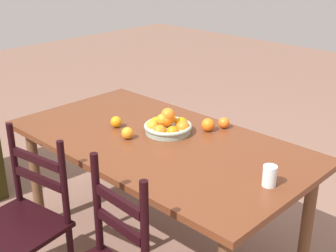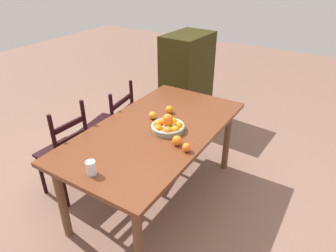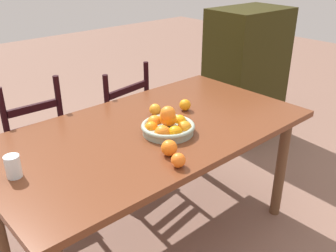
{
  "view_description": "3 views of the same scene",
  "coord_description": "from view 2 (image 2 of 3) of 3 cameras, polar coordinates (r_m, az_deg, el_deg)",
  "views": [
    {
      "loc": [
        -1.66,
        1.64,
        1.79
      ],
      "look_at": [
        0.03,
        -0.11,
        0.8
      ],
      "focal_mm": 48.12,
      "sensor_mm": 36.0,
      "label": 1
    },
    {
      "loc": [
        -1.84,
        -1.27,
        2.03
      ],
      "look_at": [
        0.03,
        -0.11,
        0.8
      ],
      "focal_mm": 32.43,
      "sensor_mm": 36.0,
      "label": 2
    },
    {
      "loc": [
        -1.16,
        -1.43,
        1.64
      ],
      "look_at": [
        0.03,
        -0.11,
        0.8
      ],
      "focal_mm": 40.19,
      "sensor_mm": 36.0,
      "label": 3
    }
  ],
  "objects": [
    {
      "name": "chair_by_cabinet",
      "position": [
        2.95,
        -18.63,
        -5.0
      ],
      "size": [
        0.4,
        0.4,
        0.95
      ],
      "rotation": [
        0.0,
        0.0,
        3.1
      ],
      "color": "black",
      "rests_on": "ground"
    },
    {
      "name": "ground_plane",
      "position": [
        3.02,
        -2.08,
        -12.97
      ],
      "size": [
        12.0,
        12.0,
        0.0
      ],
      "primitive_type": "plane",
      "color": "#815D4E"
    },
    {
      "name": "orange_loose_2",
      "position": [
        2.71,
        -2.9,
        2.02
      ],
      "size": [
        0.07,
        0.07,
        0.07
      ],
      "primitive_type": "sphere",
      "color": "orange",
      "rests_on": "dining_table"
    },
    {
      "name": "dining_table",
      "position": [
        2.62,
        -2.34,
        -2.01
      ],
      "size": [
        1.75,
        0.95,
        0.76
      ],
      "color": "brown",
      "rests_on": "ground"
    },
    {
      "name": "cabinet",
      "position": [
        4.17,
        3.56,
        9.0
      ],
      "size": [
        0.71,
        0.5,
        1.18
      ],
      "primitive_type": "cube",
      "rotation": [
        0.0,
        0.0,
        -0.05
      ],
      "color": "black",
      "rests_on": "ground"
    },
    {
      "name": "orange_loose_1",
      "position": [
        2.26,
        3.5,
        -4.05
      ],
      "size": [
        0.07,
        0.07,
        0.07
      ],
      "primitive_type": "sphere",
      "color": "orange",
      "rests_on": "dining_table"
    },
    {
      "name": "drinking_glass",
      "position": [
        2.09,
        -14.25,
        -7.62
      ],
      "size": [
        0.07,
        0.07,
        0.1
      ],
      "primitive_type": "cylinder",
      "color": "silver",
      "rests_on": "dining_table"
    },
    {
      "name": "chair_near_window",
      "position": [
        3.34,
        -10.5,
        -0.02
      ],
      "size": [
        0.51,
        0.51,
        0.9
      ],
      "rotation": [
        0.0,
        0.0,
        3.3
      ],
      "color": "black",
      "rests_on": "ground"
    },
    {
      "name": "orange_loose_0",
      "position": [
        2.33,
        1.74,
        -2.75
      ],
      "size": [
        0.08,
        0.08,
        0.08
      ],
      "primitive_type": "sphere",
      "color": "orange",
      "rests_on": "dining_table"
    },
    {
      "name": "orange_loose_3",
      "position": [
        2.81,
        0.27,
        3.12
      ],
      "size": [
        0.07,
        0.07,
        0.07
      ],
      "primitive_type": "sphere",
      "color": "orange",
      "rests_on": "dining_table"
    },
    {
      "name": "fruit_bowl",
      "position": [
        2.52,
        -0.0,
        0.03
      ],
      "size": [
        0.28,
        0.28,
        0.15
      ],
      "color": "#96A794",
      "rests_on": "dining_table"
    }
  ]
}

